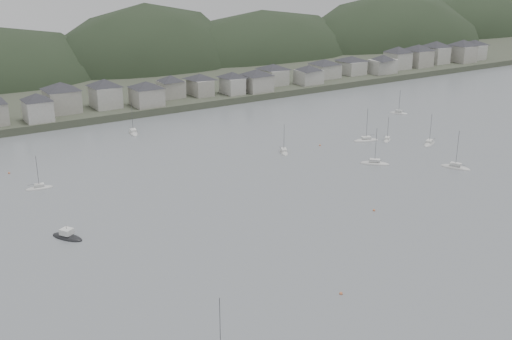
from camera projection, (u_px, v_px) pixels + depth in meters
ground at (461, 306)px, 123.25m from camera, size 900.00×900.00×0.00m
far_shore_land at (49, 69)px, 358.42m from camera, size 900.00×250.00×3.00m
forested_ridge at (73, 99)px, 344.61m from camera, size 851.55×103.94×102.57m
waterfront_town at (224, 80)px, 292.34m from camera, size 451.48×28.46×12.92m
moored_fleet at (255, 195)px, 178.27m from camera, size 255.37×177.46×13.14m
motor_launch_far at (67, 237)px, 152.35m from camera, size 7.35×9.29×4.11m
mooring_buoys at (297, 205)px, 171.84m from camera, size 100.43×121.71×0.70m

